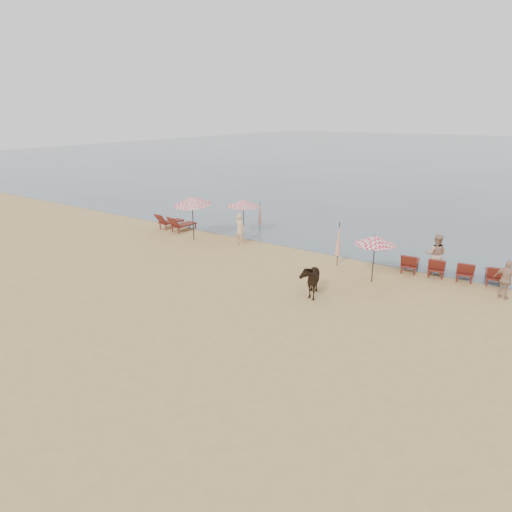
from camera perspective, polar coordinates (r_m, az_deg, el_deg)
The scene contains 13 objects.
ground at distance 15.79m, azimuth -10.21°, elevation -8.64°, with size 120.00×120.00×0.00m, color tan.
sea at distance 90.79m, azimuth 27.87°, elevation 12.02°, with size 160.00×140.00×0.06m, color #51606B.
lounger_cluster_left at distance 27.82m, azimuth -10.83°, elevation 4.43°, with size 2.17×2.10×0.70m.
lounger_cluster_right at distance 21.26m, azimuth 24.55°, elevation -1.46°, with size 4.45×2.34×0.67m.
umbrella_open_left_a at distance 25.70m, azimuth -1.70°, elevation 7.09°, with size 1.97×1.97×2.24m.
umbrella_open_left_b at distance 24.92m, azimuth -8.52°, elevation 7.33°, with size 2.14×2.18×2.73m.
umbrella_open_right at distance 19.10m, azimuth 15.62°, elevation 2.07°, with size 1.76×1.76×2.15m.
umbrella_closed_left at distance 26.62m, azimuth 0.53°, elevation 5.72°, with size 0.24×0.24×1.97m.
umbrella_closed_right at distance 21.04m, azimuth 10.95°, elevation 2.24°, with size 0.27×0.27×2.18m.
cow at distance 17.60m, azimuth 7.19°, elevation -3.00°, with size 0.77×1.69×1.42m, color black.
beachgoer_left at distance 24.15m, azimuth -2.16°, elevation 3.61°, with size 0.66×0.43×1.80m, color #E2B68D.
beachgoer_right_a at distance 21.22m, azimuth 22.83°, elevation 0.18°, with size 0.94×0.73×1.94m, color tan.
beachgoer_right_b at distance 19.75m, azimuth 30.39°, elevation -2.77°, with size 0.95×0.40×1.62m, color tan.
Camera 1 is at (9.94, -9.96, 7.15)m, focal length 30.00 mm.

